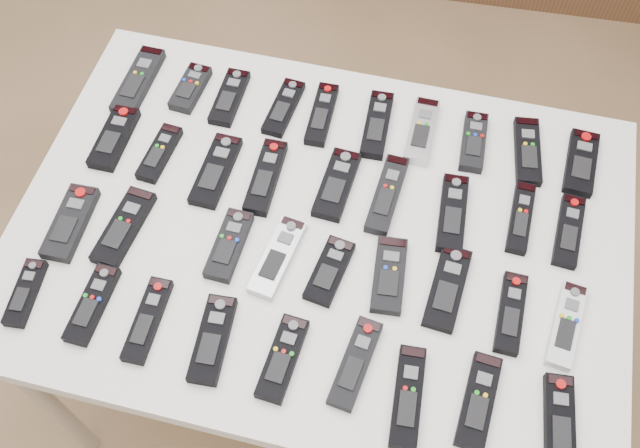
% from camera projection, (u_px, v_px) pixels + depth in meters
% --- Properties ---
extents(ground, '(4.00, 4.00, 0.00)m').
position_uv_depth(ground, '(317.00, 336.00, 2.17)').
color(ground, olive).
rests_on(ground, ground).
extents(table, '(1.25, 0.88, 0.78)m').
position_uv_depth(table, '(320.00, 243.00, 1.50)').
color(table, white).
rests_on(table, ground).
extents(remote_0, '(0.06, 0.20, 0.02)m').
position_uv_depth(remote_0, '(138.00, 81.00, 1.65)').
color(remote_0, black).
rests_on(remote_0, table).
extents(remote_1, '(0.06, 0.14, 0.02)m').
position_uv_depth(remote_1, '(190.00, 88.00, 1.64)').
color(remote_1, black).
rests_on(remote_1, table).
extents(remote_2, '(0.05, 0.16, 0.02)m').
position_uv_depth(remote_2, '(230.00, 97.00, 1.63)').
color(remote_2, black).
rests_on(remote_2, table).
extents(remote_3, '(0.06, 0.16, 0.02)m').
position_uv_depth(remote_3, '(284.00, 108.00, 1.61)').
color(remote_3, black).
rests_on(remote_3, table).
extents(remote_4, '(0.05, 0.17, 0.02)m').
position_uv_depth(remote_4, '(322.00, 114.00, 1.60)').
color(remote_4, black).
rests_on(remote_4, table).
extents(remote_5, '(0.06, 0.18, 0.02)m').
position_uv_depth(remote_5, '(377.00, 125.00, 1.58)').
color(remote_5, black).
rests_on(remote_5, table).
extents(remote_6, '(0.05, 0.18, 0.02)m').
position_uv_depth(remote_6, '(421.00, 131.00, 1.57)').
color(remote_6, '#B7B7BC').
rests_on(remote_6, table).
extents(remote_7, '(0.06, 0.15, 0.02)m').
position_uv_depth(remote_7, '(474.00, 142.00, 1.56)').
color(remote_7, black).
rests_on(remote_7, table).
extents(remote_8, '(0.07, 0.18, 0.02)m').
position_uv_depth(remote_8, '(527.00, 151.00, 1.55)').
color(remote_8, black).
rests_on(remote_8, table).
extents(remote_9, '(0.07, 0.17, 0.02)m').
position_uv_depth(remote_9, '(581.00, 163.00, 1.53)').
color(remote_9, black).
rests_on(remote_9, table).
extents(remote_10, '(0.06, 0.17, 0.02)m').
position_uv_depth(remote_10, '(114.00, 138.00, 1.56)').
color(remote_10, black).
rests_on(remote_10, table).
extents(remote_11, '(0.06, 0.15, 0.02)m').
position_uv_depth(remote_11, '(160.00, 153.00, 1.54)').
color(remote_11, black).
rests_on(remote_11, table).
extents(remote_12, '(0.06, 0.18, 0.02)m').
position_uv_depth(remote_12, '(216.00, 171.00, 1.52)').
color(remote_12, black).
rests_on(remote_12, table).
extents(remote_13, '(0.05, 0.19, 0.02)m').
position_uv_depth(remote_13, '(266.00, 177.00, 1.51)').
color(remote_13, black).
rests_on(remote_13, table).
extents(remote_14, '(0.07, 0.17, 0.02)m').
position_uv_depth(remote_14, '(337.00, 184.00, 1.50)').
color(remote_14, black).
rests_on(remote_14, table).
extents(remote_15, '(0.06, 0.19, 0.02)m').
position_uv_depth(remote_15, '(387.00, 195.00, 1.48)').
color(remote_15, black).
rests_on(remote_15, table).
extents(remote_16, '(0.06, 0.18, 0.02)m').
position_uv_depth(remote_16, '(452.00, 213.00, 1.46)').
color(remote_16, black).
rests_on(remote_16, table).
extents(remote_17, '(0.05, 0.17, 0.02)m').
position_uv_depth(remote_17, '(521.00, 218.00, 1.46)').
color(remote_17, black).
rests_on(remote_17, table).
extents(remote_18, '(0.06, 0.17, 0.02)m').
position_uv_depth(remote_18, '(569.00, 231.00, 1.44)').
color(remote_18, black).
rests_on(remote_18, table).
extents(remote_19, '(0.07, 0.17, 0.02)m').
position_uv_depth(remote_19, '(70.00, 223.00, 1.45)').
color(remote_19, black).
rests_on(remote_19, table).
extents(remote_20, '(0.08, 0.19, 0.02)m').
position_uv_depth(remote_20, '(124.00, 227.00, 1.44)').
color(remote_20, black).
rests_on(remote_20, table).
extents(remote_21, '(0.06, 0.16, 0.02)m').
position_uv_depth(remote_21, '(229.00, 245.00, 1.42)').
color(remote_21, black).
rests_on(remote_21, table).
extents(remote_22, '(0.08, 0.19, 0.02)m').
position_uv_depth(remote_22, '(278.00, 257.00, 1.41)').
color(remote_22, '#B7B7BC').
rests_on(remote_22, table).
extents(remote_23, '(0.08, 0.15, 0.02)m').
position_uv_depth(remote_23, '(329.00, 271.00, 1.39)').
color(remote_23, black).
rests_on(remote_23, table).
extents(remote_24, '(0.07, 0.17, 0.02)m').
position_uv_depth(remote_24, '(389.00, 275.00, 1.39)').
color(remote_24, black).
rests_on(remote_24, table).
extents(remote_25, '(0.07, 0.18, 0.02)m').
position_uv_depth(remote_25, '(447.00, 288.00, 1.37)').
color(remote_25, black).
rests_on(remote_25, table).
extents(remote_26, '(0.05, 0.17, 0.02)m').
position_uv_depth(remote_26, '(511.00, 313.00, 1.35)').
color(remote_26, black).
rests_on(remote_26, table).
extents(remote_27, '(0.07, 0.18, 0.02)m').
position_uv_depth(remote_27, '(566.00, 325.00, 1.33)').
color(remote_27, silver).
rests_on(remote_27, table).
extents(remote_28, '(0.05, 0.14, 0.02)m').
position_uv_depth(remote_28, '(25.00, 293.00, 1.37)').
color(remote_28, black).
rests_on(remote_28, table).
extents(remote_29, '(0.05, 0.16, 0.02)m').
position_uv_depth(remote_29, '(92.00, 304.00, 1.35)').
color(remote_29, black).
rests_on(remote_29, table).
extents(remote_30, '(0.05, 0.17, 0.02)m').
position_uv_depth(remote_30, '(148.00, 320.00, 1.34)').
color(remote_30, black).
rests_on(remote_30, table).
extents(remote_31, '(0.07, 0.17, 0.02)m').
position_uv_depth(remote_31, '(213.00, 339.00, 1.32)').
color(remote_31, black).
rests_on(remote_31, table).
extents(remote_32, '(0.06, 0.17, 0.02)m').
position_uv_depth(remote_32, '(283.00, 358.00, 1.30)').
color(remote_32, black).
rests_on(remote_32, table).
extents(remote_33, '(0.07, 0.18, 0.02)m').
position_uv_depth(remote_33, '(355.00, 363.00, 1.29)').
color(remote_33, black).
rests_on(remote_33, table).
extents(remote_34, '(0.06, 0.19, 0.02)m').
position_uv_depth(remote_34, '(408.00, 397.00, 1.26)').
color(remote_34, black).
rests_on(remote_34, table).
extents(remote_35, '(0.07, 0.18, 0.02)m').
position_uv_depth(remote_35, '(479.00, 401.00, 1.26)').
color(remote_35, black).
rests_on(remote_35, table).
extents(remote_36, '(0.06, 0.17, 0.02)m').
position_uv_depth(remote_36, '(559.00, 422.00, 1.24)').
color(remote_36, black).
rests_on(remote_36, table).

